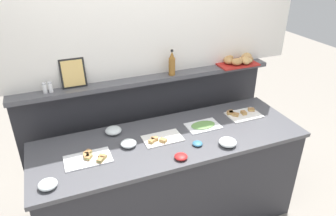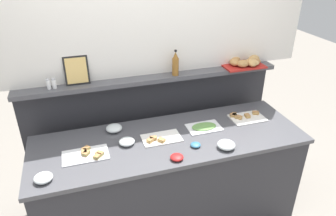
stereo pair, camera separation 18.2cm
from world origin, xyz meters
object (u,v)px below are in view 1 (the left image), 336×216
Objects in this scene: glass_bowl_small at (113,131)px; glass_bowl_extra at (48,185)px; condiment_bowl_red at (181,157)px; cold_cuts_platter at (203,126)px; sandwich_platter_rear at (242,114)px; framed_picture at (73,73)px; sandwich_platter_front at (161,139)px; vinegar_bottle_amber at (172,64)px; sandwich_platter_side at (89,158)px; glass_bowl_large at (228,142)px; salt_shaker at (45,88)px; glass_bowl_medium at (128,144)px; pepper_shaker at (50,87)px; bread_basket at (240,60)px; condiment_bowl_dark at (197,144)px.

glass_bowl_small is 0.74m from glass_bowl_extra.
glass_bowl_small is 0.66m from condiment_bowl_red.
sandwich_platter_rear is at bearing 5.94° from cold_cuts_platter.
cold_cuts_platter is at bearing -174.06° from sandwich_platter_rear.
glass_bowl_small is 0.57× the size of framed_picture.
sandwich_platter_front and sandwich_platter_rear have the same top height.
glass_bowl_extra reaches higher than sandwich_platter_front.
cold_cuts_platter is 0.51m from condiment_bowl_red.
glass_bowl_extra is at bearing -149.33° from vinegar_bottle_amber.
sandwich_platter_side is 2.41× the size of glass_bowl_large.
salt_shaker reaches higher than condiment_bowl_red.
cold_cuts_platter is 2.33× the size of glass_bowl_medium.
framed_picture is (0.19, 0.04, 0.08)m from pepper_shaker.
condiment_bowl_red is at bearing -153.86° from sandwich_platter_rear.
sandwich_platter_front is (0.59, 0.05, -0.00)m from sandwich_platter_side.
sandwich_platter_rear is at bearing 26.14° from condiment_bowl_red.
glass_bowl_large is 0.95m from glass_bowl_small.
vinegar_bottle_amber is at bearing 29.59° from sandwich_platter_side.
glass_bowl_medium is 0.78m from pepper_shaker.
sandwich_platter_front is at bearing -41.43° from framed_picture.
glass_bowl_small is 1.60× the size of pepper_shaker.
vinegar_bottle_amber is (0.87, 0.49, 0.46)m from sandwich_platter_side.
salt_shaker reaches higher than glass_bowl_extra.
sandwich_platter_side is 1.17× the size of cold_cuts_platter.
salt_shaker is (-0.86, 0.76, 0.39)m from condiment_bowl_red.
cold_cuts_platter is 0.70× the size of bread_basket.
sandwich_platter_rear is 3.79× the size of condiment_bowl_dark.
salt_shaker is at bearing 139.66° from glass_bowl_medium.
pepper_shaker is at bearing 152.13° from glass_bowl_small.
bread_basket is at bearing -0.13° from pepper_shaker.
glass_bowl_medium is 1.42m from bread_basket.
sandwich_platter_side is 0.73m from framed_picture.
condiment_bowl_dark is (-0.22, 0.09, -0.01)m from glass_bowl_large.
condiment_bowl_dark is at bearing -36.25° from glass_bowl_small.
condiment_bowl_dark is 0.35× the size of vinegar_bottle_amber.
glass_bowl_medium reaches higher than condiment_bowl_dark.
salt_shaker is 0.21× the size of bread_basket.
glass_bowl_medium is 0.91× the size of glass_bowl_small.
sandwich_platter_rear is at bearing -15.92° from framed_picture.
framed_picture is (-1.60, 0.04, 0.08)m from bread_basket.
glass_bowl_small is at bearing 173.19° from sandwich_platter_rear.
sandwich_platter_front is at bearing 149.57° from glass_bowl_large.
glass_bowl_small is at bearing 49.16° from sandwich_platter_side.
salt_shaker is at bearing 180.00° from pepper_shaker.
sandwich_platter_rear is 1.20m from glass_bowl_small.
glass_bowl_small is 0.79m from vinegar_bottle_amber.
pepper_shaker is (-0.50, 0.46, 0.38)m from glass_bowl_medium.
condiment_bowl_dark is (0.83, -0.13, 0.00)m from sandwich_platter_side.
sandwich_platter_front is at bearing -155.43° from bread_basket.
glass_bowl_large is at bearing -30.43° from sandwich_platter_front.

